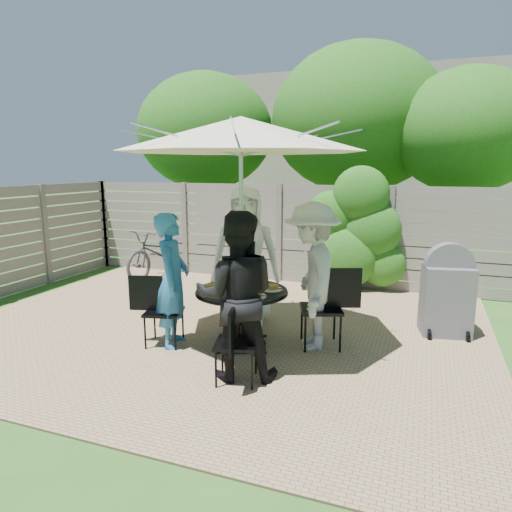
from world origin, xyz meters
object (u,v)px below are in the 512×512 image
at_px(umbrella, 241,135).
at_px(coffee_cup, 251,280).
at_px(person_back, 245,256).
at_px(bbq_grill, 447,294).
at_px(chair_left, 163,325).
at_px(person_right, 312,276).
at_px(syrup_jug, 237,282).
at_px(plate_back, 243,280).
at_px(plate_front, 240,296).
at_px(chair_back, 246,301).
at_px(glass_left, 219,286).
at_px(glass_front, 250,290).
at_px(plate_extra, 256,295).
at_px(glass_right, 264,282).
at_px(patio_table, 242,307).
at_px(chair_front, 236,359).
at_px(person_left, 172,281).
at_px(bicycle, 161,252).
at_px(chair_right, 322,324).
at_px(plate_left, 212,287).
at_px(plate_right, 272,288).
at_px(person_front, 237,297).

height_order(umbrella, coffee_cup, umbrella).
relative_size(person_back, bbq_grill, 1.57).
relative_size(chair_left, person_right, 0.50).
xyz_separation_m(chair_left, syrup_jug, (0.84, 0.34, 0.53)).
bearing_deg(umbrella, chair_left, -161.23).
xyz_separation_m(plate_back, plate_front, (0.23, -0.68, 0.00)).
bearing_deg(umbrella, bbq_grill, 28.80).
xyz_separation_m(umbrella, chair_back, (-0.31, 0.91, -2.22)).
xyz_separation_m(plate_front, glass_left, (-0.33, 0.16, 0.05)).
bearing_deg(bbq_grill, glass_front, -155.91).
bearing_deg(syrup_jug, plate_extra, -36.73).
bearing_deg(glass_right, patio_table, -139.17).
height_order(chair_back, chair_front, chair_back).
distance_m(umbrella, chair_back, 2.43).
distance_m(person_left, bicycle, 3.76).
bearing_deg(plate_back, chair_left, -140.76).
relative_size(patio_table, chair_right, 1.40).
bearing_deg(bicycle, plate_extra, -34.79).
xyz_separation_m(person_left, coffee_cup, (0.81, 0.51, -0.04)).
bearing_deg(glass_left, chair_left, -169.71).
relative_size(plate_left, bbq_grill, 0.21).
bearing_deg(syrup_jug, umbrella, -20.97).
bearing_deg(plate_right, chair_back, 129.31).
bearing_deg(plate_back, person_back, 108.83).
relative_size(chair_front, plate_front, 3.30).
height_order(plate_left, syrup_jug, syrup_jug).
height_order(person_front, plate_right, person_front).
bearing_deg(umbrella, glass_front, -49.17).
xyz_separation_m(chair_right, plate_back, (-1.03, 0.03, 0.44)).
height_order(chair_left, syrup_jug, same).
bearing_deg(chair_right, plate_back, -22.10).
height_order(glass_front, syrup_jug, syrup_jug).
bearing_deg(glass_left, plate_right, 28.44).
bearing_deg(plate_front, umbrella, 108.83).
bearing_deg(person_front, person_right, -135.00).
bearing_deg(person_back, chair_left, -139.33).
bearing_deg(chair_left, syrup_jug, 6.94).
bearing_deg(chair_right, glass_left, 3.22).
bearing_deg(umbrella, coffee_cup, 84.39).
distance_m(glass_left, glass_front, 0.40).
distance_m(patio_table, plate_front, 0.43).
distance_m(patio_table, glass_left, 0.40).
xyz_separation_m(glass_left, bbq_grill, (2.54, 1.46, -0.23)).
relative_size(chair_right, plate_back, 3.79).
height_order(plate_back, syrup_jug, syrup_jug).
distance_m(plate_back, plate_front, 0.72).
height_order(chair_back, person_front, person_front).
xyz_separation_m(chair_front, syrup_jug, (-0.38, 0.94, 0.54)).
xyz_separation_m(person_right, bicycle, (-3.69, 2.55, -0.40)).
bearing_deg(person_left, umbrella, -90.00).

